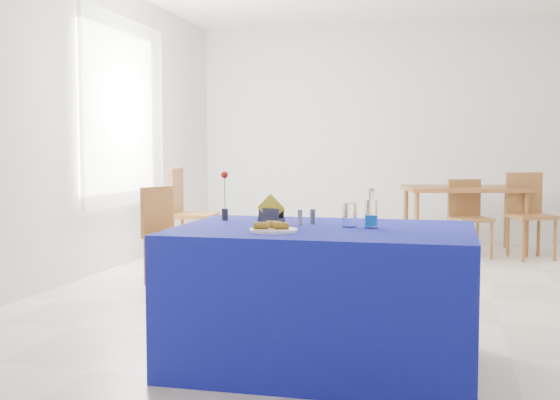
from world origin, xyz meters
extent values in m
plane|color=beige|center=(0.00, 0.00, 0.00)|extent=(7.00, 7.00, 0.00)
plane|color=silver|center=(0.00, 3.50, 1.40)|extent=(5.00, 0.00, 5.00)
plane|color=silver|center=(0.00, -3.50, 1.40)|extent=(5.00, 0.00, 5.00)
plane|color=silver|center=(-2.50, 0.00, 1.40)|extent=(0.00, 7.00, 7.00)
cube|color=white|center=(-2.47, 0.80, 1.55)|extent=(0.04, 1.50, 1.60)
cube|color=white|center=(-2.40, 0.80, 1.55)|extent=(0.04, 1.75, 1.85)
cylinder|color=white|center=(-0.12, -2.19, 0.77)|extent=(0.25, 0.25, 0.01)
cylinder|color=white|center=(0.23, -1.87, 0.82)|extent=(0.08, 0.08, 0.13)
cylinder|color=gray|center=(-0.06, -1.83, 0.80)|extent=(0.03, 0.03, 0.08)
cylinder|color=#5B5C60|center=(0.00, -1.78, 0.80)|extent=(0.03, 0.03, 0.08)
cube|color=#101897|center=(0.10, -1.94, 0.38)|extent=(1.60, 1.10, 0.76)
cylinder|color=white|center=(0.35, -1.89, 0.83)|extent=(0.07, 0.07, 0.15)
cylinder|color=blue|center=(0.35, -1.89, 0.80)|extent=(0.07, 0.07, 0.06)
cylinder|color=white|center=(0.35, -1.89, 0.94)|extent=(0.03, 0.03, 0.05)
cylinder|color=silver|center=(0.35, -1.89, 0.97)|extent=(0.03, 0.03, 0.01)
cube|color=#37373C|center=(-0.23, -1.82, 0.78)|extent=(0.16, 0.12, 0.03)
cube|color=#333237|center=(-0.24, -1.84, 0.81)|extent=(0.13, 0.06, 0.09)
cube|color=#35353A|center=(-0.22, -1.80, 0.81)|extent=(0.13, 0.06, 0.09)
cube|color=yellow|center=(-0.23, -1.82, 0.85)|extent=(0.16, 0.02, 0.16)
cylinder|color=#28282D|center=(-0.54, -1.70, 0.80)|extent=(0.04, 0.04, 0.07)
cylinder|color=#1A6B25|center=(-0.54, -1.70, 0.91)|extent=(0.01, 0.01, 0.22)
sphere|color=red|center=(-0.54, -1.70, 1.03)|extent=(0.04, 0.04, 0.04)
cube|color=brown|center=(0.92, 2.57, 0.73)|extent=(1.47, 1.12, 0.05)
cylinder|color=brown|center=(0.41, 2.10, 0.35)|extent=(0.06, 0.06, 0.71)
cylinder|color=olive|center=(1.58, 2.37, 0.35)|extent=(0.06, 0.06, 0.71)
cylinder|color=brown|center=(0.25, 2.78, 0.35)|extent=(0.06, 0.06, 0.71)
cylinder|color=brown|center=(1.42, 3.05, 0.35)|extent=(0.06, 0.06, 0.71)
cylinder|color=brown|center=(0.91, 1.96, 0.20)|extent=(0.03, 0.03, 0.41)
cylinder|color=brown|center=(1.20, 2.09, 0.20)|extent=(0.03, 0.03, 0.41)
cylinder|color=brown|center=(0.77, 2.25, 0.20)|extent=(0.03, 0.03, 0.41)
cylinder|color=brown|center=(1.07, 2.39, 0.20)|extent=(0.03, 0.03, 0.41)
cube|color=brown|center=(0.99, 2.17, 0.42)|extent=(0.50, 0.50, 0.04)
cube|color=brown|center=(0.92, 2.33, 0.64)|extent=(0.36, 0.19, 0.41)
cylinder|color=brown|center=(1.51, 1.99, 0.22)|extent=(0.04, 0.04, 0.44)
cylinder|color=brown|center=(1.84, 2.12, 0.22)|extent=(0.04, 0.04, 0.44)
cylinder|color=brown|center=(1.39, 2.32, 0.22)|extent=(0.04, 0.04, 0.44)
cylinder|color=brown|center=(1.72, 2.45, 0.22)|extent=(0.04, 0.04, 0.44)
cube|color=brown|center=(1.62, 2.22, 0.46)|extent=(0.53, 0.53, 0.04)
cube|color=brown|center=(1.55, 2.39, 0.70)|extent=(0.40, 0.18, 0.45)
cylinder|color=brown|center=(-1.50, -0.19, 0.20)|extent=(0.03, 0.03, 0.41)
cylinder|color=brown|center=(-1.39, 0.12, 0.20)|extent=(0.03, 0.03, 0.41)
cylinder|color=brown|center=(-1.81, -0.07, 0.20)|extent=(0.03, 0.03, 0.41)
cylinder|color=brown|center=(-1.69, 0.23, 0.20)|extent=(0.03, 0.03, 0.41)
cube|color=brown|center=(-1.60, 0.02, 0.42)|extent=(0.49, 0.49, 0.04)
cube|color=brown|center=(-1.76, 0.08, 0.64)|extent=(0.17, 0.37, 0.42)
cylinder|color=brown|center=(-1.63, 1.07, 0.24)|extent=(0.04, 0.04, 0.47)
cylinder|color=brown|center=(-1.67, 1.45, 0.24)|extent=(0.04, 0.04, 0.47)
cylinder|color=brown|center=(-2.00, 1.03, 0.24)|extent=(0.04, 0.04, 0.47)
cylinder|color=brown|center=(-2.05, 1.40, 0.24)|extent=(0.04, 0.04, 0.47)
cube|color=brown|center=(-1.84, 1.24, 0.49)|extent=(0.49, 0.49, 0.04)
cube|color=brown|center=(-2.04, 1.21, 0.74)|extent=(0.09, 0.44, 0.48)
cylinder|color=gold|center=(-0.19, -2.20, 0.79)|extent=(0.08, 0.05, 0.04)
cylinder|color=beige|center=(-0.15, -2.19, 0.79)|extent=(0.01, 0.03, 0.03)
cylinder|color=gold|center=(-0.08, -2.19, 0.79)|extent=(0.08, 0.06, 0.04)
cylinder|color=beige|center=(-0.05, -2.17, 0.79)|extent=(0.01, 0.03, 0.03)
cylinder|color=gold|center=(-0.14, -2.12, 0.79)|extent=(0.08, 0.05, 0.04)
cylinder|color=beige|center=(-0.10, -2.13, 0.79)|extent=(0.01, 0.03, 0.03)
camera|label=1|loc=(0.76, -5.67, 1.19)|focal=45.00mm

